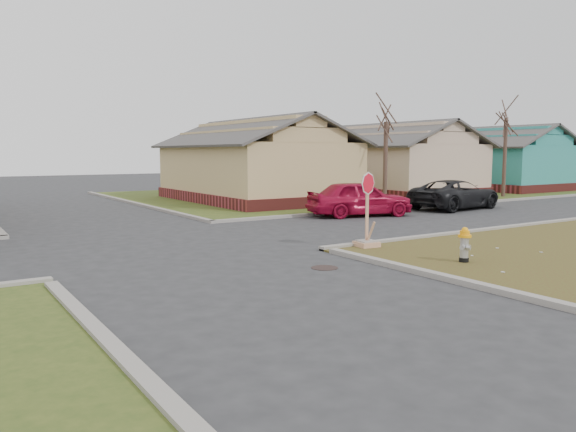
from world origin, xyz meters
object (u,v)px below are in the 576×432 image
red_sedan (360,198)px  dark_pickup (455,194)px  fire_hydrant (464,243)px  stop_sign (367,231)px

red_sedan → dark_pickup: red_sedan is taller
fire_hydrant → stop_sign: stop_sign is taller
red_sedan → dark_pickup: (5.88, -0.16, -0.06)m
red_sedan → fire_hydrant: bearing=169.6°
fire_hydrant → dark_pickup: dark_pickup is taller
stop_sign → red_sedan: stop_sign is taller
fire_hydrant → dark_pickup: bearing=20.1°
stop_sign → red_sedan: size_ratio=0.47×
stop_sign → red_sedan: bearing=57.2°
fire_hydrant → dark_pickup: (10.49, 9.24, 0.18)m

